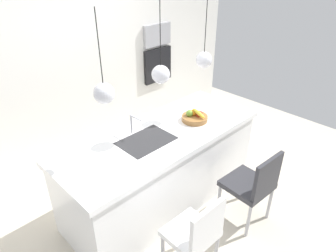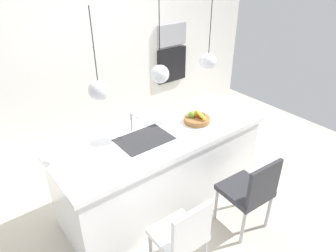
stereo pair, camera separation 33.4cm
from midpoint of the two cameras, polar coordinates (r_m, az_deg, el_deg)
name	(u,v)px [view 2 (the right image)]	position (r m, az deg, el deg)	size (l,w,h in m)	color
floor	(162,198)	(3.88, 1.34, -13.40)	(6.60, 6.60, 0.00)	beige
back_wall	(90,63)	(4.45, -12.28, 11.31)	(6.00, 0.10, 2.60)	silver
kitchen_island	(161,167)	(3.58, 1.42, -7.83)	(2.38, 0.93, 0.95)	white
sink_basin	(144,140)	(3.20, -1.48, -2.65)	(0.56, 0.40, 0.02)	#2D2D30
faucet	(133,120)	(3.28, -3.74, 1.11)	(0.02, 0.17, 0.22)	silver
fruit_bowl	(197,118)	(3.54, 8.13, 1.33)	(0.30, 0.30, 0.16)	#9E6B38
microwave	(172,35)	(5.08, 2.63, 16.65)	(0.54, 0.08, 0.34)	#9E9EA3
oven	(171,65)	(5.22, 2.51, 11.29)	(0.56, 0.08, 0.56)	black
chair_near	(182,235)	(2.84, 6.25, -19.68)	(0.44, 0.42, 0.88)	white
chair_middle	(250,190)	(3.36, 17.94, -11.43)	(0.48, 0.49, 0.92)	#333338
pendant_light_left	(99,90)	(2.68, -9.32, 6.54)	(0.18, 0.18, 0.78)	silver
pendant_light_center	(160,74)	(3.02, 1.69, 9.63)	(0.18, 0.18, 0.78)	silver
pendant_light_right	(208,61)	(3.46, 10.33, 11.78)	(0.18, 0.18, 0.78)	silver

